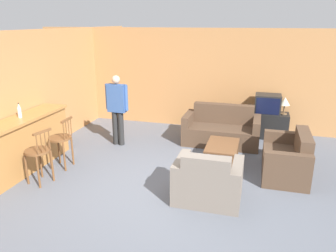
{
  "coord_description": "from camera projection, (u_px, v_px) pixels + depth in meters",
  "views": [
    {
      "loc": [
        1.42,
        -4.79,
        2.77
      ],
      "look_at": [
        -0.19,
        0.93,
        0.85
      ],
      "focal_mm": 35.0,
      "sensor_mm": 36.0,
      "label": 1
    }
  ],
  "objects": [
    {
      "name": "ground_plane",
      "position": [
        164.0,
        190.0,
        5.61
      ],
      "size": [
        24.0,
        24.0,
        0.0
      ],
      "primitive_type": "plane",
      "color": "#565B66"
    },
    {
      "name": "wall_back",
      "position": [
        203.0,
        79.0,
        8.61
      ],
      "size": [
        9.4,
        0.08,
        2.6
      ],
      "color": "#B27A47",
      "rests_on": "ground_plane"
    },
    {
      "name": "wall_left",
      "position": [
        45.0,
        90.0,
        7.26
      ],
      "size": [
        0.08,
        8.71,
        2.6
      ],
      "color": "#B27A47",
      "rests_on": "ground_plane"
    },
    {
      "name": "bar_counter",
      "position": [
        23.0,
        145.0,
        6.23
      ],
      "size": [
        0.55,
        2.35,
        1.03
      ],
      "color": "#A87038",
      "rests_on": "ground_plane"
    },
    {
      "name": "bar_chair_near",
      "position": [
        38.0,
        154.0,
        5.71
      ],
      "size": [
        0.52,
        0.52,
        1.01
      ],
      "color": "brown",
      "rests_on": "ground_plane"
    },
    {
      "name": "bar_chair_mid",
      "position": [
        61.0,
        141.0,
        6.34
      ],
      "size": [
        0.45,
        0.45,
        1.01
      ],
      "color": "brown",
      "rests_on": "ground_plane"
    },
    {
      "name": "couch_far",
      "position": [
        221.0,
        130.0,
        7.67
      ],
      "size": [
        1.73,
        0.86,
        0.89
      ],
      "color": "#4C3828",
      "rests_on": "ground_plane"
    },
    {
      "name": "armchair_near",
      "position": [
        208.0,
        182.0,
        5.21
      ],
      "size": [
        1.05,
        0.81,
        0.86
      ],
      "color": "#70665B",
      "rests_on": "ground_plane"
    },
    {
      "name": "loveseat_right",
      "position": [
        287.0,
        159.0,
        6.07
      ],
      "size": [
        0.79,
        1.33,
        0.85
      ],
      "color": "#4C3828",
      "rests_on": "ground_plane"
    },
    {
      "name": "coffee_table",
      "position": [
        222.0,
        147.0,
        6.52
      ],
      "size": [
        0.61,
        0.94,
        0.43
      ],
      "color": "brown",
      "rests_on": "ground_plane"
    },
    {
      "name": "tv_unit",
      "position": [
        266.0,
        125.0,
        8.11
      ],
      "size": [
        1.05,
        0.52,
        0.61
      ],
      "color": "black",
      "rests_on": "ground_plane"
    },
    {
      "name": "tv",
      "position": [
        268.0,
        104.0,
        7.94
      ],
      "size": [
        0.61,
        0.5,
        0.46
      ],
      "color": "black",
      "rests_on": "tv_unit"
    },
    {
      "name": "bottle",
      "position": [
        19.0,
        111.0,
        6.11
      ],
      "size": [
        0.07,
        0.07,
        0.28
      ],
      "color": "silver",
      "rests_on": "bar_counter"
    },
    {
      "name": "table_lamp",
      "position": [
        285.0,
        102.0,
        7.82
      ],
      "size": [
        0.24,
        0.24,
        0.42
      ],
      "color": "brown",
      "rests_on": "tv_unit"
    },
    {
      "name": "person_by_window",
      "position": [
        117.0,
        106.0,
        7.41
      ],
      "size": [
        0.55,
        0.19,
        1.62
      ],
      "color": "black",
      "rests_on": "ground_plane"
    }
  ]
}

